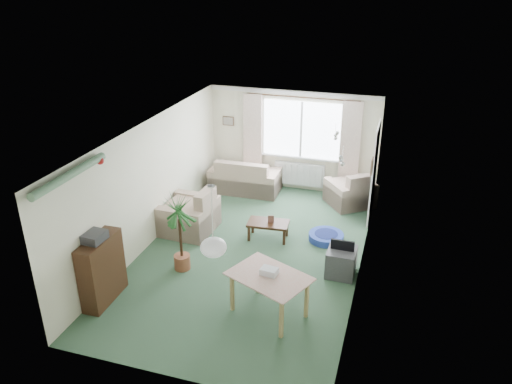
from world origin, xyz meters
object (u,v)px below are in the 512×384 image
(bookshelf, at_px, (102,270))
(dining_table, at_px, (269,295))
(houseplant, at_px, (180,233))
(pet_bed, at_px, (326,237))
(coffee_table, at_px, (268,230))
(sofa, at_px, (245,175))
(armchair_left, at_px, (188,209))
(tv_cube, at_px, (341,262))
(armchair_corner, at_px, (350,187))

(bookshelf, height_order, dining_table, bookshelf)
(bookshelf, height_order, houseplant, houseplant)
(dining_table, bearing_deg, pet_bed, 79.72)
(houseplant, bearing_deg, coffee_table, 51.93)
(sofa, xyz_separation_m, coffee_table, (1.16, -2.09, -0.23))
(sofa, relative_size, pet_bed, 2.38)
(coffee_table, height_order, houseplant, houseplant)
(coffee_table, bearing_deg, bookshelf, -126.39)
(armchair_left, relative_size, dining_table, 0.97)
(coffee_table, relative_size, bookshelf, 0.73)
(dining_table, bearing_deg, tv_cube, 57.52)
(houseplant, bearing_deg, sofa, 89.84)
(armchair_left, xyz_separation_m, houseplant, (0.47, -1.35, 0.25))
(armchair_left, xyz_separation_m, tv_cube, (3.20, -0.70, -0.22))
(armchair_corner, distance_m, pet_bed, 1.83)
(pet_bed, bearing_deg, armchair_corner, 82.91)
(armchair_left, height_order, tv_cube, armchair_left)
(houseplant, xyz_separation_m, dining_table, (1.82, -0.77, -0.38))
(houseplant, distance_m, dining_table, 2.01)
(coffee_table, distance_m, tv_cube, 1.77)
(houseplant, bearing_deg, bookshelf, -124.19)
(coffee_table, relative_size, tv_cube, 1.50)
(houseplant, xyz_separation_m, tv_cube, (2.73, 0.66, -0.47))
(armchair_corner, height_order, coffee_table, armchair_corner)
(sofa, relative_size, tv_cube, 3.06)
(sofa, xyz_separation_m, dining_table, (1.81, -4.35, -0.07))
(armchair_corner, bearing_deg, dining_table, 43.25)
(armchair_left, xyz_separation_m, coffee_table, (1.64, 0.14, -0.29))
(sofa, relative_size, dining_table, 1.53)
(dining_table, bearing_deg, armchair_left, 137.21)
(armchair_corner, distance_m, coffee_table, 2.47)
(sofa, height_order, houseplant, houseplant)
(bookshelf, xyz_separation_m, tv_cube, (3.54, 1.85, -0.31))
(houseplant, bearing_deg, tv_cube, 13.53)
(sofa, bearing_deg, armchair_corner, 178.26)
(armchair_corner, relative_size, tv_cube, 1.72)
(armchair_left, bearing_deg, sofa, 170.86)
(armchair_left, bearing_deg, armchair_corner, 129.51)
(coffee_table, xyz_separation_m, dining_table, (0.65, -2.26, 0.16))
(armchair_left, height_order, dining_table, armchair_left)
(armchair_left, relative_size, bookshelf, 0.94)
(armchair_corner, distance_m, bookshelf, 5.79)
(sofa, relative_size, coffee_table, 2.05)
(sofa, bearing_deg, houseplant, 88.68)
(sofa, distance_m, armchair_corner, 2.49)
(armchair_corner, bearing_deg, bookshelf, 17.29)
(coffee_table, xyz_separation_m, bookshelf, (-1.98, -2.69, 0.37))
(armchair_corner, bearing_deg, coffee_table, 19.27)
(houseplant, xyz_separation_m, pet_bed, (2.28, 1.77, -0.65))
(sofa, relative_size, armchair_corner, 1.79)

